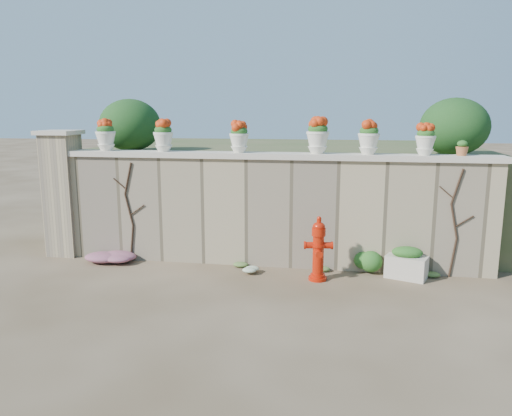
% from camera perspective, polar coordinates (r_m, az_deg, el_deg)
% --- Properties ---
extents(ground, '(80.00, 80.00, 0.00)m').
position_cam_1_polar(ground, '(7.85, -0.30, -10.29)').
color(ground, '#4B3925').
rests_on(ground, ground).
extents(stone_wall, '(8.00, 0.40, 2.00)m').
position_cam_1_polar(stone_wall, '(9.27, 1.61, -0.48)').
color(stone_wall, '#9D8B68').
rests_on(stone_wall, ground).
extents(wall_cap, '(8.10, 0.52, 0.10)m').
position_cam_1_polar(wall_cap, '(9.12, 1.65, 5.99)').
color(wall_cap, beige).
rests_on(wall_cap, stone_wall).
extents(gate_pillar, '(0.72, 0.72, 2.48)m').
position_cam_1_polar(gate_pillar, '(10.62, -21.15, 1.66)').
color(gate_pillar, '#9D8B68').
rests_on(gate_pillar, ground).
extents(raised_fill, '(9.00, 6.00, 2.00)m').
position_cam_1_polar(raised_fill, '(12.40, 3.69, 2.45)').
color(raised_fill, '#384C23').
rests_on(raised_fill, ground).
extents(back_shrub_left, '(1.30, 1.30, 1.10)m').
position_cam_1_polar(back_shrub_left, '(11.13, -14.18, 9.17)').
color(back_shrub_left, '#143814').
rests_on(back_shrub_left, raised_fill).
extents(back_shrub_right, '(1.30, 1.30, 1.10)m').
position_cam_1_polar(back_shrub_right, '(10.42, 21.72, 8.62)').
color(back_shrub_right, '#143814').
rests_on(back_shrub_right, raised_fill).
extents(vine_left, '(0.60, 0.04, 1.91)m').
position_cam_1_polar(vine_left, '(9.80, -14.24, -0.25)').
color(vine_left, black).
rests_on(vine_left, ground).
extents(vine_right, '(0.60, 0.04, 1.91)m').
position_cam_1_polar(vine_right, '(9.19, 21.77, -1.45)').
color(vine_right, black).
rests_on(vine_right, ground).
extents(fire_hydrant, '(0.48, 0.34, 1.11)m').
position_cam_1_polar(fire_hydrant, '(8.55, 7.14, -4.62)').
color(fire_hydrant, '#B61907').
rests_on(fire_hydrant, ground).
extents(planter_box, '(0.77, 0.60, 0.56)m').
position_cam_1_polar(planter_box, '(9.05, 16.83, -6.09)').
color(planter_box, beige).
rests_on(planter_box, ground).
extents(green_shrub, '(0.53, 0.48, 0.50)m').
position_cam_1_polar(green_shrub, '(9.14, 12.81, -5.76)').
color(green_shrub, '#1E5119').
rests_on(green_shrub, ground).
extents(magenta_clump, '(0.95, 0.64, 0.25)m').
position_cam_1_polar(magenta_clump, '(9.94, -16.35, -5.33)').
color(magenta_clump, '#C4278D').
rests_on(magenta_clump, ground).
extents(white_flowers, '(0.50, 0.40, 0.18)m').
position_cam_1_polar(white_flowers, '(8.94, -0.55, -6.95)').
color(white_flowers, white).
rests_on(white_flowers, ground).
extents(urn_pot_0, '(0.38, 0.38, 0.59)m').
position_cam_1_polar(urn_pot_0, '(10.05, -16.81, 7.96)').
color(urn_pot_0, silver).
rests_on(urn_pot_0, wall_cap).
extents(urn_pot_1, '(0.37, 0.37, 0.58)m').
position_cam_1_polar(urn_pot_1, '(9.59, -10.55, 8.09)').
color(urn_pot_1, silver).
rests_on(urn_pot_1, wall_cap).
extents(urn_pot_2, '(0.36, 0.36, 0.56)m').
position_cam_1_polar(urn_pot_2, '(9.20, -1.94, 8.08)').
color(urn_pot_2, silver).
rests_on(urn_pot_2, wall_cap).
extents(urn_pot_3, '(0.41, 0.41, 0.64)m').
position_cam_1_polar(urn_pot_3, '(9.02, 7.07, 8.18)').
color(urn_pot_3, silver).
rests_on(urn_pot_3, wall_cap).
extents(urn_pot_4, '(0.38, 0.38, 0.59)m').
position_cam_1_polar(urn_pot_4, '(9.02, 12.76, 7.86)').
color(urn_pot_4, silver).
rests_on(urn_pot_4, wall_cap).
extents(urn_pot_5, '(0.34, 0.34, 0.54)m').
position_cam_1_polar(urn_pot_5, '(9.12, 18.80, 7.41)').
color(urn_pot_5, silver).
rests_on(urn_pot_5, wall_cap).
extents(terracotta_pot, '(0.21, 0.21, 0.25)m').
position_cam_1_polar(terracotta_pot, '(9.25, 22.48, 6.27)').
color(terracotta_pot, '#A75D33').
rests_on(terracotta_pot, wall_cap).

